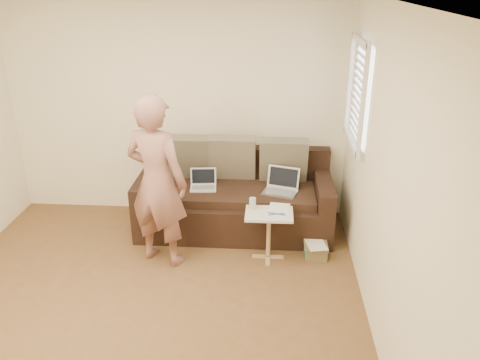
{
  "coord_description": "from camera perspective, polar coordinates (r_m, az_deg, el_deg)",
  "views": [
    {
      "loc": [
        1.11,
        -3.25,
        2.79
      ],
      "look_at": [
        0.8,
        1.4,
        0.78
      ],
      "focal_mm": 36.22,
      "sensor_mm": 36.0,
      "label": 1
    }
  ],
  "objects": [
    {
      "name": "floor",
      "position": [
        4.42,
        -12.12,
        -16.4
      ],
      "size": [
        4.5,
        4.5,
        0.0
      ],
      "primitive_type": "plane",
      "color": "brown",
      "rests_on": "ground"
    },
    {
      "name": "ceiling",
      "position": [
        3.44,
        -15.95,
        19.34
      ],
      "size": [
        4.5,
        4.5,
        0.0
      ],
      "primitive_type": "plane",
      "rotation": [
        3.14,
        0.0,
        0.0
      ],
      "color": "white",
      "rests_on": "wall_back"
    },
    {
      "name": "wall_back",
      "position": [
        5.8,
        -7.42,
        8.27
      ],
      "size": [
        4.0,
        0.0,
        4.0
      ],
      "primitive_type": "plane",
      "rotation": [
        1.57,
        0.0,
        0.0
      ],
      "color": "#F4EBBE",
      "rests_on": "ground"
    },
    {
      "name": "wall_right",
      "position": [
        3.68,
        17.46,
        -1.68
      ],
      "size": [
        0.0,
        4.5,
        4.5
      ],
      "primitive_type": "plane",
      "rotation": [
        1.57,
        0.0,
        -1.57
      ],
      "color": "#F4EBBE",
      "rests_on": "ground"
    },
    {
      "name": "window_blinds",
      "position": [
        4.94,
        13.71,
        9.95
      ],
      "size": [
        0.12,
        0.88,
        1.08
      ],
      "primitive_type": null,
      "color": "white",
      "rests_on": "wall_right"
    },
    {
      "name": "sofa",
      "position": [
        5.57,
        -0.63,
        -1.8
      ],
      "size": [
        2.2,
        0.95,
        0.85
      ],
      "primitive_type": null,
      "color": "black",
      "rests_on": "ground"
    },
    {
      "name": "pillow_left",
      "position": [
        5.72,
        -6.47,
        2.73
      ],
      "size": [
        0.55,
        0.29,
        0.57
      ],
      "primitive_type": null,
      "rotation": [
        0.28,
        0.0,
        0.0
      ],
      "color": "brown",
      "rests_on": "sofa"
    },
    {
      "name": "pillow_mid",
      "position": [
        5.66,
        -0.96,
        2.63
      ],
      "size": [
        0.55,
        0.27,
        0.57
      ],
      "primitive_type": null,
      "rotation": [
        0.24,
        0.0,
        0.0
      ],
      "color": "#646047",
      "rests_on": "sofa"
    },
    {
      "name": "pillow_right",
      "position": [
        5.6,
        5.14,
        2.33
      ],
      "size": [
        0.55,
        0.28,
        0.57
      ],
      "primitive_type": null,
      "rotation": [
        0.26,
        0.0,
        0.0
      ],
      "color": "brown",
      "rests_on": "sofa"
    },
    {
      "name": "laptop_silver",
      "position": [
        5.41,
        4.72,
        -1.54
      ],
      "size": [
        0.43,
        0.36,
        0.24
      ],
      "primitive_type": null,
      "rotation": [
        0.0,
        0.0,
        -0.3
      ],
      "color": "#B7BABC",
      "rests_on": "sofa"
    },
    {
      "name": "laptop_white",
      "position": [
        5.51,
        -4.36,
        -1.06
      ],
      "size": [
        0.31,
        0.24,
        0.21
      ],
      "primitive_type": null,
      "rotation": [
        0.0,
        0.0,
        0.11
      ],
      "color": "white",
      "rests_on": "sofa"
    },
    {
      "name": "person",
      "position": [
        4.83,
        -9.74,
        -0.22
      ],
      "size": [
        0.76,
        0.63,
        1.77
      ],
      "primitive_type": "imported",
      "rotation": [
        0.0,
        0.0,
        2.8
      ],
      "color": "#8C4C4F",
      "rests_on": "ground"
    },
    {
      "name": "side_table",
      "position": [
        5.07,
        3.37,
        -6.55
      ],
      "size": [
        0.48,
        0.34,
        0.53
      ],
      "primitive_type": null,
      "color": "silver",
      "rests_on": "ground"
    },
    {
      "name": "drinking_glass",
      "position": [
        4.99,
        1.48,
        -2.78
      ],
      "size": [
        0.07,
        0.07,
        0.12
      ],
      "primitive_type": null,
      "color": "silver",
      "rests_on": "side_table"
    },
    {
      "name": "scissors",
      "position": [
        4.91,
        4.32,
        -4.01
      ],
      "size": [
        0.18,
        0.11,
        0.02
      ],
      "primitive_type": null,
      "rotation": [
        0.0,
        0.0,
        -0.03
      ],
      "color": "silver",
      "rests_on": "side_table"
    },
    {
      "name": "paper_on_table",
      "position": [
        5.01,
        4.57,
        -3.46
      ],
      "size": [
        0.25,
        0.33,
        0.0
      ],
      "primitive_type": null,
      "rotation": [
        0.0,
        0.0,
        -0.14
      ],
      "color": "white",
      "rests_on": "side_table"
    },
    {
      "name": "striped_box",
      "position": [
        5.23,
        8.88,
        -8.18
      ],
      "size": [
        0.25,
        0.25,
        0.16
      ],
      "primitive_type": null,
      "color": "#BD481C",
      "rests_on": "ground"
    }
  ]
}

